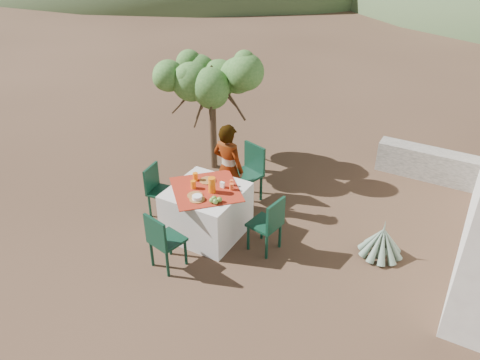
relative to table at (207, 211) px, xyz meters
name	(u,v)px	position (x,y,z in m)	size (l,w,h in m)	color
ground	(171,222)	(-0.63, -0.08, -0.38)	(160.00, 160.00, 0.00)	#352518
table	(207,211)	(0.00, 0.00, 0.00)	(1.30, 1.30, 0.76)	white
chair_far	(249,170)	(0.09, 1.14, 0.15)	(0.55, 0.55, 0.96)	black
chair_near	(163,239)	(-0.06, -0.96, 0.10)	(0.47, 0.47, 0.86)	black
chair_left	(158,188)	(-0.94, 0.06, 0.08)	(0.43, 0.43, 0.83)	black
chair_right	(269,223)	(0.99, 0.06, 0.10)	(0.46, 0.46, 0.86)	black
person	(228,168)	(-0.05, 0.71, 0.36)	(0.54, 0.36, 1.48)	#8C6651
shrub_tree	(216,87)	(-0.93, 1.82, 1.18)	(1.68, 1.65, 1.98)	#432E21
agave	(382,242)	(2.41, 0.74, -0.16)	(0.63, 0.61, 0.66)	slate
stone_wall	(453,170)	(2.97, 3.32, -0.10)	(2.60, 0.35, 0.55)	gray
plate_far	(208,181)	(-0.10, 0.20, 0.39)	(0.24, 0.24, 0.01)	brown
plate_near	(195,195)	(-0.03, -0.23, 0.39)	(0.22, 0.22, 0.01)	brown
glass_far	(195,177)	(-0.27, 0.13, 0.44)	(0.08, 0.08, 0.12)	orange
glass_near	(193,185)	(-0.17, -0.07, 0.44)	(0.07, 0.07, 0.12)	orange
juice_pitcher	(212,185)	(0.12, -0.02, 0.50)	(0.10, 0.10, 0.23)	orange
bowl_plate	(197,199)	(0.05, -0.29, 0.39)	(0.22, 0.22, 0.01)	brown
white_bowl	(197,197)	(0.05, -0.29, 0.42)	(0.14, 0.14, 0.05)	white
jar_left	(231,187)	(0.33, 0.17, 0.43)	(0.06, 0.06, 0.10)	#F45F2B
jar_right	(232,183)	(0.27, 0.27, 0.42)	(0.05, 0.05, 0.08)	#F45F2B
napkin_holder	(222,185)	(0.19, 0.16, 0.43)	(0.07, 0.04, 0.09)	white
fruit_cluster	(215,200)	(0.30, -0.23, 0.42)	(0.16, 0.14, 0.08)	olive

